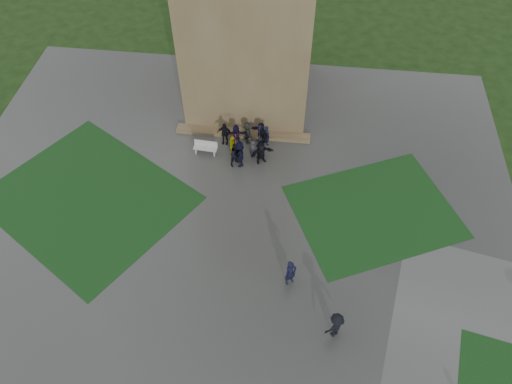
# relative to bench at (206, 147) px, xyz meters

# --- Properties ---
(ground) EXTENTS (120.00, 120.00, 0.00)m
(ground) POSITION_rel_bench_xyz_m (2.17, -8.67, -0.47)
(ground) COLOR black
(plaza) EXTENTS (34.00, 34.00, 0.02)m
(plaza) POSITION_rel_bench_xyz_m (2.17, -6.67, -0.46)
(plaza) COLOR #353532
(plaza) RESTS_ON ground
(lawn_inset_left) EXTENTS (14.10, 13.46, 0.01)m
(lawn_inset_left) POSITION_rel_bench_xyz_m (-6.33, -4.67, -0.45)
(lawn_inset_left) COLOR #123314
(lawn_inset_left) RESTS_ON plaza
(lawn_inset_right) EXTENTS (11.12, 10.15, 0.01)m
(lawn_inset_right) POSITION_rel_bench_xyz_m (10.67, -3.67, -0.45)
(lawn_inset_right) COLOR #123314
(lawn_inset_right) RESTS_ON plaza
(tower_plinth) EXTENTS (9.00, 0.80, 0.22)m
(tower_plinth) POSITION_rel_bench_xyz_m (2.17, 1.93, -0.34)
(tower_plinth) COLOR brown
(tower_plinth) RESTS_ON plaza
(bench) EXTENTS (1.55, 0.57, 0.88)m
(bench) POSITION_rel_bench_xyz_m (0.00, 0.00, 0.00)
(bench) COLOR beige
(bench) RESTS_ON plaza
(visitor_cluster) EXTENTS (3.86, 3.77, 2.66)m
(visitor_cluster) POSITION_rel_bench_xyz_m (2.59, 0.13, 0.68)
(visitor_cluster) COLOR black
(visitor_cluster) RESTS_ON plaza
(pedestrian_mid) EXTENTS (0.78, 0.73, 1.79)m
(pedestrian_mid) POSITION_rel_bench_xyz_m (6.08, -8.91, 0.44)
(pedestrian_mid) COLOR black
(pedestrian_mid) RESTS_ON plaza
(pedestrian_near) EXTENTS (1.26, 1.15, 1.76)m
(pedestrian_near) POSITION_rel_bench_xyz_m (8.43, -11.53, 0.42)
(pedestrian_near) COLOR black
(pedestrian_near) RESTS_ON plaza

